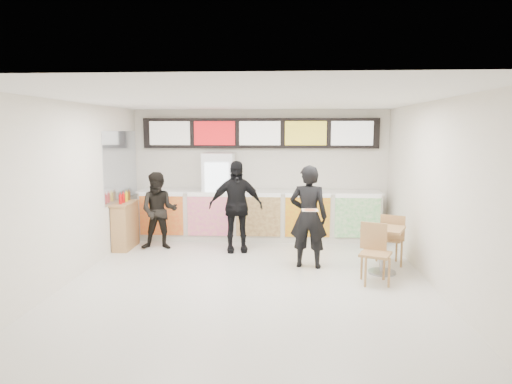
# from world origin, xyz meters

# --- Properties ---
(floor) EXTENTS (7.00, 7.00, 0.00)m
(floor) POSITION_xyz_m (0.00, 0.00, 0.00)
(floor) COLOR beige
(floor) RESTS_ON ground
(ceiling) EXTENTS (7.00, 7.00, 0.00)m
(ceiling) POSITION_xyz_m (0.00, 0.00, 3.00)
(ceiling) COLOR white
(ceiling) RESTS_ON wall_back
(wall_back) EXTENTS (6.00, 0.00, 6.00)m
(wall_back) POSITION_xyz_m (0.00, 3.50, 1.50)
(wall_back) COLOR silver
(wall_back) RESTS_ON floor
(wall_left) EXTENTS (0.00, 7.00, 7.00)m
(wall_left) POSITION_xyz_m (-3.00, 0.00, 1.50)
(wall_left) COLOR silver
(wall_left) RESTS_ON floor
(wall_right) EXTENTS (0.00, 7.00, 7.00)m
(wall_right) POSITION_xyz_m (3.00, 0.00, 1.50)
(wall_right) COLOR silver
(wall_right) RESTS_ON floor
(service_counter) EXTENTS (5.56, 0.77, 1.14)m
(service_counter) POSITION_xyz_m (0.00, 3.09, 0.57)
(service_counter) COLOR silver
(service_counter) RESTS_ON floor
(menu_board) EXTENTS (5.50, 0.14, 0.70)m
(menu_board) POSITION_xyz_m (0.00, 3.41, 2.45)
(menu_board) COLOR black
(menu_board) RESTS_ON wall_back
(drinks_fridge) EXTENTS (0.70, 0.67, 2.00)m
(drinks_fridge) POSITION_xyz_m (-0.93, 3.11, 1.00)
(drinks_fridge) COLOR white
(drinks_fridge) RESTS_ON floor
(mirror_panel) EXTENTS (0.01, 2.00, 1.50)m
(mirror_panel) POSITION_xyz_m (-2.99, 2.45, 1.75)
(mirror_panel) COLOR #B2B7BF
(mirror_panel) RESTS_ON wall_left
(customer_main) EXTENTS (0.76, 0.57, 1.90)m
(customer_main) POSITION_xyz_m (1.02, 0.98, 0.95)
(customer_main) COLOR black
(customer_main) RESTS_ON floor
(customer_left) EXTENTS (0.85, 0.69, 1.65)m
(customer_left) POSITION_xyz_m (-2.07, 2.09, 0.82)
(customer_left) COLOR black
(customer_left) RESTS_ON floor
(customer_mid) EXTENTS (1.18, 0.65, 1.90)m
(customer_mid) POSITION_xyz_m (-0.43, 2.00, 0.95)
(customer_mid) COLOR black
(customer_mid) RESTS_ON floor
(pizza_slice) EXTENTS (0.36, 0.36, 0.02)m
(pizza_slice) POSITION_xyz_m (1.02, 0.53, 1.16)
(pizza_slice) COLOR beige
(pizza_slice) RESTS_ON customer_main
(cafe_table) EXTENTS (1.08, 1.73, 0.98)m
(cafe_table) POSITION_xyz_m (2.32, 0.68, 0.57)
(cafe_table) COLOR #AE7F4F
(cafe_table) RESTS_ON floor
(condiment_ledge) EXTENTS (0.36, 0.89, 1.19)m
(condiment_ledge) POSITION_xyz_m (-2.82, 2.10, 0.51)
(condiment_ledge) COLOR #AE7F4F
(condiment_ledge) RESTS_ON floor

